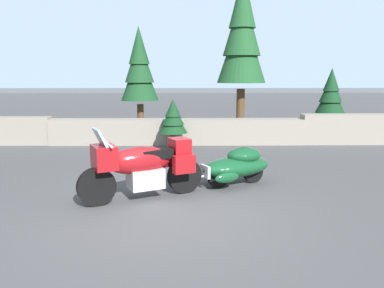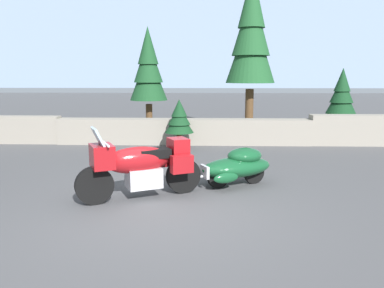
% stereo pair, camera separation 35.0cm
% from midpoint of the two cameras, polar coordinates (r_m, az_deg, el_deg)
% --- Properties ---
extents(ground_plane, '(80.00, 80.00, 0.00)m').
position_cam_midpoint_polar(ground_plane, '(6.41, -2.78, -9.96)').
color(ground_plane, '#4C4C4F').
extents(stone_guard_wall, '(24.00, 0.60, 0.95)m').
position_cam_midpoint_polar(stone_guard_wall, '(12.36, 2.77, 1.99)').
color(stone_guard_wall, gray).
rests_on(stone_guard_wall, ground).
extents(distant_ridgeline, '(240.00, 80.00, 16.00)m').
position_cam_midpoint_polar(distant_ridgeline, '(102.37, 1.72, 13.49)').
color(distant_ridgeline, '#7F93AD').
rests_on(distant_ridgeline, ground).
extents(touring_motorcycle, '(2.14, 1.33, 1.33)m').
position_cam_midpoint_polar(touring_motorcycle, '(6.97, -6.18, -3.03)').
color(touring_motorcycle, black).
rests_on(touring_motorcycle, ground).
extents(car_shaped_trailer, '(2.14, 1.28, 0.76)m').
position_cam_midpoint_polar(car_shaped_trailer, '(7.83, 7.90, -3.16)').
color(car_shaped_trailer, black).
rests_on(car_shaped_trailer, ground).
extents(pine_tree_tall, '(1.76, 1.76, 5.80)m').
position_cam_midpoint_polar(pine_tree_tall, '(14.47, 9.39, 15.75)').
color(pine_tree_tall, brown).
rests_on(pine_tree_tall, ground).
extents(pine_tree_secondary, '(1.36, 1.36, 3.89)m').
position_cam_midpoint_polar(pine_tree_secondary, '(14.35, -5.73, 11.07)').
color(pine_tree_secondary, brown).
rests_on(pine_tree_secondary, ground).
extents(pine_tree_far_right, '(1.06, 1.06, 2.43)m').
position_cam_midpoint_polar(pine_tree_far_right, '(15.15, 21.76, 6.90)').
color(pine_tree_far_right, brown).
rests_on(pine_tree_far_right, ground).
extents(pine_sapling_near, '(0.86, 0.86, 1.48)m').
position_cam_midpoint_polar(pine_sapling_near, '(11.59, -1.02, 3.85)').
color(pine_sapling_near, brown).
rests_on(pine_sapling_near, ground).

